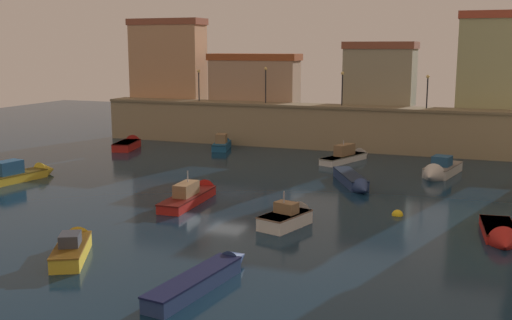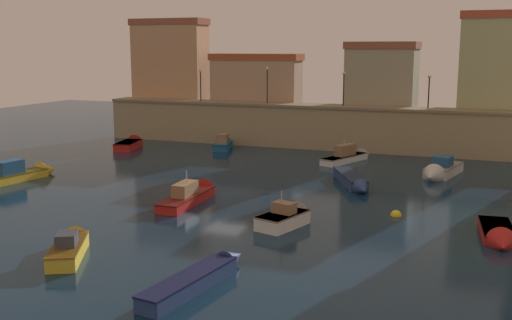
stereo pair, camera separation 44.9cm
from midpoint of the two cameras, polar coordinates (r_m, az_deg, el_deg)
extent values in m
plane|color=#0C2338|center=(42.31, -3.01, -3.12)|extent=(117.94, 117.94, 0.00)
cube|color=#9E8966|center=(61.52, 4.84, 3.03)|extent=(44.43, 2.81, 4.06)
cube|color=#817053|center=(61.28, 4.88, 5.02)|extent=(44.43, 3.11, 0.24)
cube|color=tan|center=(70.43, -8.32, 8.89)|extent=(8.26, 3.10, 8.20)
cube|color=brown|center=(70.46, -8.41, 12.51)|extent=(8.59, 3.22, 0.70)
cube|color=tan|center=(66.10, -0.36, 7.27)|extent=(9.45, 3.00, 4.43)
cube|color=#A24C26|center=(66.01, -0.36, 9.50)|extent=(9.82, 3.12, 0.70)
cube|color=tan|center=(63.57, 11.21, 7.50)|extent=(6.67, 4.98, 5.64)
cube|color=brown|center=(63.50, 11.32, 10.35)|extent=(6.94, 5.18, 0.70)
cube|color=tan|center=(63.13, 20.92, 8.24)|extent=(6.39, 5.94, 8.38)
cube|color=#AE4630|center=(63.17, 21.19, 12.35)|extent=(6.64, 6.18, 0.70)
cylinder|color=black|center=(65.52, -5.49, 6.76)|extent=(0.12, 0.12, 2.95)
sphere|color=#F9D172|center=(65.43, -5.52, 8.17)|extent=(0.32, 0.32, 0.32)
cylinder|color=black|center=(62.59, 0.69, 6.80)|extent=(0.12, 0.12, 3.30)
sphere|color=#F9D172|center=(62.51, 0.70, 8.45)|extent=(0.32, 0.32, 0.32)
cylinder|color=black|center=(60.39, 7.75, 6.41)|extent=(0.12, 0.12, 2.95)
sphere|color=#F9D172|center=(60.30, 7.79, 7.95)|extent=(0.32, 0.32, 0.32)
cylinder|color=black|center=(59.14, 15.32, 5.96)|extent=(0.12, 0.12, 2.77)
sphere|color=#F9D172|center=(59.05, 15.40, 7.45)|extent=(0.32, 0.32, 0.32)
cube|color=white|center=(54.19, 7.85, 0.11)|extent=(3.21, 5.49, 0.58)
cone|color=white|center=(56.95, 9.73, 0.55)|extent=(1.70, 1.77, 1.28)
cube|color=gray|center=(54.15, 7.85, 0.37)|extent=(3.27, 5.60, 0.08)
cube|color=olive|center=(54.17, 7.94, 0.93)|extent=(1.58, 2.28, 0.97)
cylinder|color=#B2B2B7|center=(53.99, 7.84, 1.11)|extent=(0.08, 0.08, 1.35)
cube|color=red|center=(39.70, -6.64, -3.62)|extent=(1.72, 5.92, 0.61)
cone|color=red|center=(42.88, -4.63, -2.53)|extent=(1.47, 1.45, 1.42)
cube|color=#560F0C|center=(39.64, -6.65, -3.25)|extent=(1.76, 6.03, 0.08)
cube|color=olive|center=(39.36, -6.79, -2.69)|extent=(1.03, 2.14, 0.81)
cylinder|color=#B2B2B7|center=(39.51, -6.64, -2.09)|extent=(0.08, 0.08, 1.55)
cube|color=red|center=(61.78, -12.07, 1.32)|extent=(2.54, 4.26, 0.75)
cone|color=red|center=(64.12, -11.35, 1.67)|extent=(1.78, 1.45, 1.56)
cube|color=maroon|center=(61.73, -12.08, 1.62)|extent=(2.59, 4.34, 0.08)
cube|color=#195689|center=(60.54, -3.41, 1.30)|extent=(2.22, 3.82, 0.66)
cone|color=#195689|center=(62.73, -3.07, 1.63)|extent=(1.51, 1.30, 1.30)
cube|color=#0E2A3D|center=(60.50, -3.41, 1.58)|extent=(2.27, 3.89, 0.08)
cube|color=olive|center=(60.32, -3.44, 2.01)|extent=(1.31, 1.60, 0.88)
cube|color=gold|center=(49.39, -21.72, -1.51)|extent=(2.43, 5.15, 0.64)
cone|color=gold|center=(51.30, -18.98, -0.91)|extent=(1.72, 1.63, 1.51)
cube|color=brown|center=(49.34, -21.74, -1.19)|extent=(2.47, 5.26, 0.08)
cube|color=navy|center=(49.00, -22.16, -0.66)|extent=(1.49, 2.12, 0.99)
cube|color=#99B7C6|center=(49.57, -21.27, -0.42)|extent=(1.05, 0.24, 0.60)
cube|color=red|center=(35.50, 21.14, -6.04)|extent=(1.99, 4.14, 0.52)
cone|color=red|center=(33.12, 21.61, -7.24)|extent=(1.62, 1.27, 1.51)
cube|color=#4A1009|center=(35.45, 21.17, -5.70)|extent=(2.03, 4.22, 0.08)
cube|color=gold|center=(30.75, -17.09, -8.09)|extent=(3.09, 4.25, 0.74)
cone|color=gold|center=(33.17, -16.34, -6.69)|extent=(1.65, 1.60, 1.26)
cube|color=brown|center=(30.65, -17.13, -7.50)|extent=(3.15, 4.33, 0.08)
cube|color=#333842|center=(30.40, -17.21, -7.01)|extent=(1.35, 1.48, 0.57)
cube|color=silver|center=(50.61, 16.65, -0.86)|extent=(2.77, 4.93, 0.77)
cone|color=silver|center=(47.86, 15.64, -1.44)|extent=(1.95, 1.64, 1.71)
cube|color=gray|center=(50.54, 16.67, -0.48)|extent=(2.82, 5.03, 0.08)
cube|color=navy|center=(50.10, 16.56, -0.07)|extent=(1.59, 1.67, 0.77)
cube|color=navy|center=(45.84, 8.42, -1.69)|extent=(3.61, 5.52, 0.73)
cone|color=navy|center=(42.61, 9.57, -2.65)|extent=(1.70, 1.79, 1.19)
cube|color=#121E35|center=(45.77, 8.43, -1.29)|extent=(3.69, 5.63, 0.08)
cube|color=white|center=(34.47, 2.31, -5.58)|extent=(2.45, 3.54, 0.79)
cone|color=white|center=(36.08, 4.15, -4.87)|extent=(1.71, 1.30, 1.52)
cube|color=#876852|center=(34.38, 2.32, -5.01)|extent=(2.50, 3.61, 0.08)
cube|color=olive|center=(34.39, 2.44, -4.41)|extent=(1.41, 1.11, 0.61)
cube|color=#99B7C6|center=(34.69, 2.82, -4.23)|extent=(1.08, 0.38, 0.37)
cylinder|color=#B2B2B7|center=(34.11, 2.22, -3.94)|extent=(0.08, 0.08, 1.29)
cube|color=navy|center=(25.87, -6.21, -11.26)|extent=(1.91, 5.74, 0.71)
cone|color=navy|center=(28.60, -2.19, -9.06)|extent=(1.26, 1.54, 1.07)
cube|color=#0F1539|center=(25.76, -6.22, -10.60)|extent=(1.95, 5.86, 0.08)
sphere|color=yellow|center=(37.80, 12.60, -5.01)|extent=(0.67, 0.67, 0.67)
camera|label=1|loc=(0.22, -90.27, -0.05)|focal=43.29mm
camera|label=2|loc=(0.22, 89.73, 0.05)|focal=43.29mm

